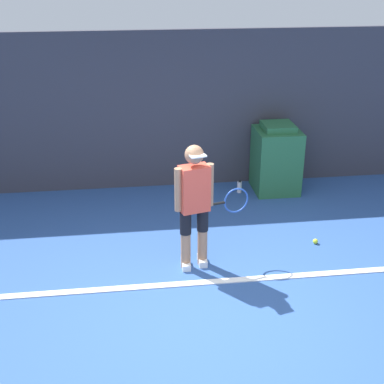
% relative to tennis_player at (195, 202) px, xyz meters
% --- Properties ---
extents(ground_plane, '(24.00, 24.00, 0.00)m').
position_rel_tennis_player_xyz_m(ground_plane, '(0.02, -1.05, -0.86)').
color(ground_plane, '#2D5193').
extents(back_wall, '(24.00, 0.10, 2.50)m').
position_rel_tennis_player_xyz_m(back_wall, '(0.02, 2.61, 0.39)').
color(back_wall, '#383842').
rests_on(back_wall, ground_plane).
extents(court_baseline, '(21.60, 0.10, 0.01)m').
position_rel_tennis_player_xyz_m(court_baseline, '(0.02, -0.41, -0.85)').
color(court_baseline, white).
rests_on(court_baseline, ground_plane).
extents(tennis_player, '(0.93, 0.37, 1.56)m').
position_rel_tennis_player_xyz_m(tennis_player, '(0.00, 0.00, 0.00)').
color(tennis_player, '#A37556').
rests_on(tennis_player, ground_plane).
extents(tennis_ball, '(0.07, 0.07, 0.07)m').
position_rel_tennis_player_xyz_m(tennis_ball, '(1.66, 0.33, -0.83)').
color(tennis_ball, '#D1E533').
rests_on(tennis_ball, ground_plane).
extents(covered_chair, '(0.68, 0.72, 1.12)m').
position_rel_tennis_player_xyz_m(covered_chair, '(1.59, 2.15, -0.33)').
color(covered_chair, '#28663D').
rests_on(covered_chair, ground_plane).
extents(water_bottle, '(0.07, 0.07, 0.21)m').
position_rel_tennis_player_xyz_m(water_bottle, '(1.00, 2.11, -0.77)').
color(water_bottle, white).
rests_on(water_bottle, ground_plane).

